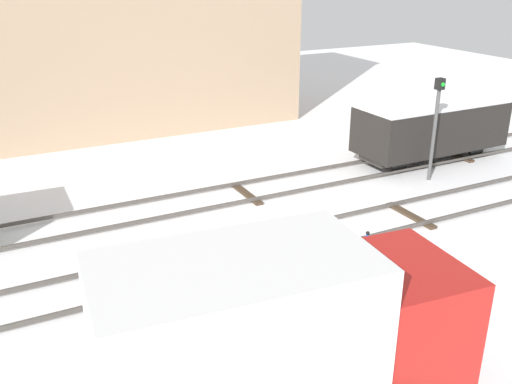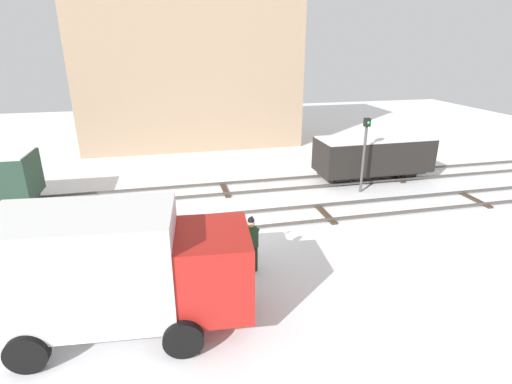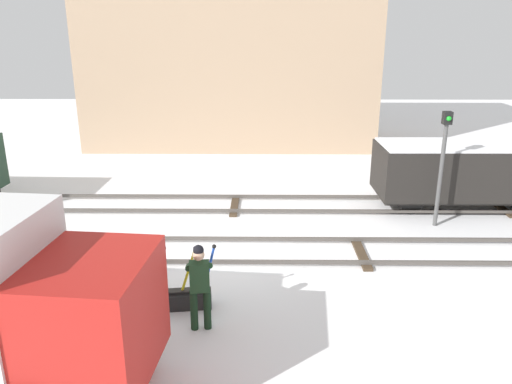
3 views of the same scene
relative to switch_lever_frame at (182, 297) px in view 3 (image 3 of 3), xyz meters
The scene contains 8 objects.
ground_plane 2.78m from the switch_lever_frame, 73.68° to the left, with size 60.00×60.00×0.00m, color white.
track_main_line 2.77m from the switch_lever_frame, 73.68° to the left, with size 44.00×1.94×0.18m.
track_siding_near 6.38m from the switch_lever_frame, 82.99° to the left, with size 44.00×1.94×0.18m.
switch_lever_frame is the anchor object (origin of this frame).
rail_worker 1.19m from the switch_lever_frame, 57.57° to the right, with size 0.60×0.71×1.80m.
signal_post 8.59m from the switch_lever_frame, 34.48° to the left, with size 0.24×0.32×3.44m.
apartment_building 17.41m from the switch_lever_frame, 89.57° to the left, with size 14.20×6.06×10.85m.
freight_car_mid_siding 10.48m from the switch_lever_frame, 37.37° to the left, with size 5.69×2.21×2.16m.
Camera 3 is at (0.89, -12.09, 5.69)m, focal length 35.34 mm.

